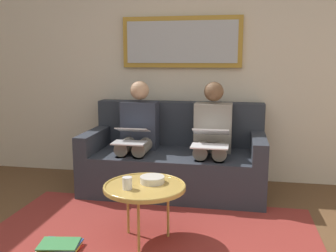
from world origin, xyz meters
name	(u,v)px	position (x,y,z in m)	size (l,w,h in m)	color
wall_rear	(183,65)	(0.00, -2.60, 1.30)	(6.00, 0.12, 2.60)	beige
area_rug	(147,243)	(0.00, -0.85, 0.00)	(2.60, 1.80, 0.01)	maroon
couch	(175,160)	(0.00, -2.12, 0.31)	(1.84, 0.90, 0.90)	#2D333D
framed_mirror	(182,42)	(0.00, -2.51, 1.55)	(1.33, 0.05, 0.56)	#B7892D
coffee_table	(145,187)	(0.03, -0.90, 0.42)	(0.62, 0.62, 0.45)	tan
cup	(127,183)	(0.13, -0.80, 0.48)	(0.07, 0.07, 0.09)	silver
bowl	(152,180)	(-0.01, -0.98, 0.46)	(0.19, 0.19, 0.05)	beige
person_left	(212,135)	(-0.39, -2.05, 0.61)	(0.38, 0.58, 1.14)	gray
laptop_white	(210,138)	(-0.39, -1.81, 0.63)	(0.35, 0.36, 0.16)	white
person_right	(138,132)	(0.39, -2.05, 0.61)	(0.38, 0.58, 1.14)	#2D3342
laptop_silver	(131,135)	(0.39, -1.80, 0.62)	(0.32, 0.33, 0.15)	silver
magazine_stack	(60,246)	(0.60, -0.65, 0.03)	(0.32, 0.28, 0.05)	red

